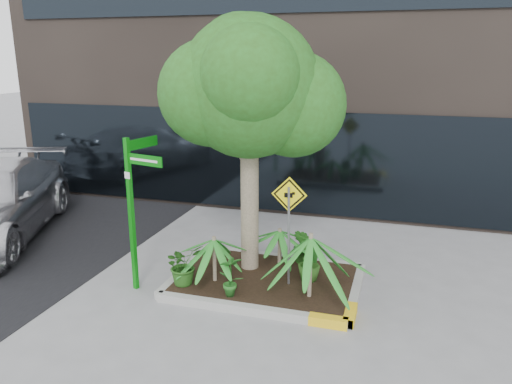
# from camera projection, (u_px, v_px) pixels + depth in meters

# --- Properties ---
(ground) EXTENTS (80.00, 80.00, 0.00)m
(ground) POSITION_uv_depth(u_px,v_px,m) (251.00, 291.00, 8.84)
(ground) COLOR gray
(ground) RESTS_ON ground
(planter) EXTENTS (3.35, 2.36, 0.15)m
(planter) POSITION_uv_depth(u_px,v_px,m) (268.00, 281.00, 9.00)
(planter) COLOR #9E9E99
(planter) RESTS_ON ground
(tree) EXTENTS (3.19, 2.83, 4.79)m
(tree) POSITION_uv_depth(u_px,v_px,m) (249.00, 87.00, 8.62)
(tree) COLOR tan
(tree) RESTS_ON ground
(palm_front) EXTENTS (1.25, 1.25, 1.39)m
(palm_front) POSITION_uv_depth(u_px,v_px,m) (311.00, 237.00, 8.05)
(palm_front) COLOR tan
(palm_front) RESTS_ON ground
(palm_left) EXTENTS (0.94, 0.94, 1.04)m
(palm_left) POSITION_uv_depth(u_px,v_px,m) (214.00, 240.00, 8.70)
(palm_left) COLOR tan
(palm_left) RESTS_ON ground
(palm_back) EXTENTS (0.80, 0.80, 0.89)m
(palm_back) POSITION_uv_depth(u_px,v_px,m) (280.00, 231.00, 9.46)
(palm_back) COLOR tan
(palm_back) RESTS_ON ground
(shrub_a) EXTENTS (0.90, 0.90, 0.72)m
(shrub_a) POSITION_uv_depth(u_px,v_px,m) (184.00, 265.00, 8.69)
(shrub_a) COLOR #245618
(shrub_a) RESTS_ON planter
(shrub_b) EXTENTS (0.46, 0.46, 0.70)m
(shrub_b) POSITION_uv_depth(u_px,v_px,m) (309.00, 262.00, 8.83)
(shrub_b) COLOR #2E651E
(shrub_b) RESTS_ON planter
(shrub_c) EXTENTS (0.54, 0.54, 0.74)m
(shrub_c) POSITION_uv_depth(u_px,v_px,m) (230.00, 275.00, 8.25)
(shrub_c) COLOR #22621E
(shrub_c) RESTS_ON planter
(shrub_d) EXTENTS (0.55, 0.55, 0.70)m
(shrub_d) POSITION_uv_depth(u_px,v_px,m) (302.00, 246.00, 9.56)
(shrub_d) COLOR #215719
(shrub_d) RESTS_ON planter
(street_sign_post) EXTENTS (0.79, 0.92, 2.72)m
(street_sign_post) POSITION_uv_depth(u_px,v_px,m) (135.00, 198.00, 8.52)
(street_sign_post) COLOR #0B7D10
(street_sign_post) RESTS_ON ground
(cattle_sign) EXTENTS (0.60, 0.19, 1.96)m
(cattle_sign) POSITION_uv_depth(u_px,v_px,m) (289.00, 214.00, 8.34)
(cattle_sign) COLOR slate
(cattle_sign) RESTS_ON ground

